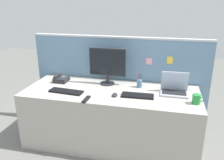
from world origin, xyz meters
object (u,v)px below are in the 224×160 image
(computer_mouse_right_hand, at_px, (115,95))
(cell_phone_white_slab, at_px, (191,88))
(keyboard_main, at_px, (138,96))
(pen_cup, at_px, (139,83))
(desktop_monitor, at_px, (107,64))
(tv_remote, at_px, (86,99))
(keyboard_spare, at_px, (66,91))
(coffee_mug, at_px, (196,99))
(desk_phone, at_px, (61,79))
(laptop, at_px, (174,88))

(computer_mouse_right_hand, relative_size, cell_phone_white_slab, 0.73)
(keyboard_main, xyz_separation_m, pen_cup, (-0.02, 0.30, 0.04))
(desktop_monitor, height_order, tv_remote, desktop_monitor)
(keyboard_spare, distance_m, pen_cup, 0.91)
(keyboard_spare, relative_size, computer_mouse_right_hand, 4.09)
(keyboard_spare, distance_m, computer_mouse_right_hand, 0.59)
(pen_cup, bearing_deg, coffee_mug, -28.25)
(desk_phone, xyz_separation_m, computer_mouse_right_hand, (0.81, -0.33, -0.02))
(pen_cup, distance_m, cell_phone_white_slab, 0.65)
(desk_phone, relative_size, keyboard_spare, 0.48)
(keyboard_spare, distance_m, coffee_mug, 1.48)
(desktop_monitor, xyz_separation_m, tv_remote, (-0.10, -0.56, -0.26))
(pen_cup, bearing_deg, computer_mouse_right_hand, -124.54)
(tv_remote, xyz_separation_m, coffee_mug, (1.17, 0.18, 0.04))
(keyboard_main, relative_size, tv_remote, 2.16)
(keyboard_main, height_order, computer_mouse_right_hand, computer_mouse_right_hand)
(computer_mouse_right_hand, distance_m, coffee_mug, 0.89)
(laptop, xyz_separation_m, cell_phone_white_slab, (0.22, 0.21, -0.06))
(laptop, relative_size, keyboard_spare, 0.77)
(desktop_monitor, relative_size, keyboard_main, 1.30)
(desktop_monitor, height_order, desk_phone, desktop_monitor)
(desktop_monitor, height_order, computer_mouse_right_hand, desktop_monitor)
(coffee_mug, bearing_deg, laptop, 132.55)
(desktop_monitor, bearing_deg, pen_cup, -4.58)
(cell_phone_white_slab, relative_size, coffee_mug, 1.10)
(cell_phone_white_slab, height_order, tv_remote, tv_remote)
(desktop_monitor, xyz_separation_m, pen_cup, (0.42, -0.03, -0.21))
(cell_phone_white_slab, relative_size, tv_remote, 0.80)
(computer_mouse_right_hand, height_order, cell_phone_white_slab, computer_mouse_right_hand)
(keyboard_main, bearing_deg, tv_remote, -158.76)
(desk_phone, relative_size, pen_cup, 1.03)
(computer_mouse_right_hand, bearing_deg, keyboard_main, 5.94)
(laptop, relative_size, keyboard_main, 0.86)
(keyboard_main, height_order, tv_remote, keyboard_main)
(keyboard_spare, bearing_deg, pen_cup, 28.71)
(pen_cup, bearing_deg, tv_remote, -134.61)
(desktop_monitor, xyz_separation_m, desk_phone, (-0.63, -0.06, -0.23))
(keyboard_spare, bearing_deg, tv_remote, -22.79)
(desktop_monitor, xyz_separation_m, keyboard_spare, (-0.41, -0.40, -0.25))
(desktop_monitor, distance_m, coffee_mug, 1.16)
(keyboard_main, distance_m, pen_cup, 0.31)
(keyboard_main, relative_size, computer_mouse_right_hand, 3.67)
(laptop, xyz_separation_m, coffee_mug, (0.23, -0.25, -0.01))
(computer_mouse_right_hand, height_order, pen_cup, pen_cup)
(keyboard_main, height_order, pen_cup, pen_cup)
(desk_phone, height_order, pen_cup, pen_cup)
(tv_remote, bearing_deg, coffee_mug, 11.64)
(laptop, bearing_deg, desktop_monitor, 170.88)
(keyboard_main, distance_m, coffee_mug, 0.64)
(keyboard_main, bearing_deg, cell_phone_white_slab, 31.52)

